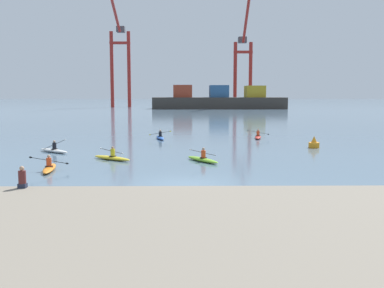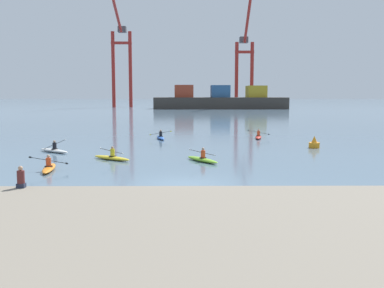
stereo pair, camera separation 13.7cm
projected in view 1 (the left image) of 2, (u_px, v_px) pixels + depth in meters
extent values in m
plane|color=slate|center=(186.00, 184.00, 21.76)|extent=(800.00, 800.00, 0.00)
cube|color=#38332D|center=(219.00, 103.00, 136.61)|extent=(41.02, 11.35, 3.53)
cube|color=#993823|center=(183.00, 91.00, 136.06)|extent=(5.74, 7.95, 3.82)
cube|color=#2D5684|center=(219.00, 91.00, 136.20)|extent=(5.74, 7.95, 3.75)
cube|color=#B29323|center=(255.00, 92.00, 136.33)|extent=(5.74, 7.95, 3.62)
cylinder|color=maroon|center=(112.00, 70.00, 150.44)|extent=(1.20, 1.20, 25.94)
cylinder|color=maroon|center=(129.00, 70.00, 150.50)|extent=(1.20, 1.20, 25.94)
cube|color=maroon|center=(120.00, 43.00, 149.44)|extent=(7.11, 0.90, 0.90)
cylinder|color=maroon|center=(115.00, 14.00, 139.96)|extent=(0.90, 17.62, 9.39)
cube|color=#47474C|center=(121.00, 29.00, 151.37)|extent=(2.80, 2.80, 2.00)
cylinder|color=maroon|center=(235.00, 75.00, 148.24)|extent=(1.20, 1.20, 22.04)
cylinder|color=maroon|center=(250.00, 75.00, 148.30)|extent=(1.20, 1.20, 22.04)
cube|color=maroon|center=(243.00, 52.00, 147.39)|extent=(6.44, 0.90, 0.90)
cylinder|color=maroon|center=(246.00, 20.00, 139.53)|extent=(0.90, 14.27, 12.91)
cube|color=#47474C|center=(242.00, 40.00, 149.38)|extent=(2.80, 2.80, 2.00)
cylinder|color=orange|center=(314.00, 145.00, 36.64)|extent=(0.90, 0.90, 0.45)
cone|color=orange|center=(314.00, 139.00, 36.58)|extent=(0.50, 0.50, 0.55)
ellipsoid|color=silver|center=(54.00, 151.00, 33.72)|extent=(3.02, 2.60, 0.26)
torus|color=black|center=(55.00, 149.00, 33.64)|extent=(0.69, 0.69, 0.05)
cylinder|color=black|center=(54.00, 146.00, 33.61)|extent=(0.30, 0.30, 0.50)
sphere|color=tan|center=(54.00, 141.00, 33.57)|extent=(0.19, 0.19, 0.19)
cylinder|color=black|center=(54.00, 145.00, 33.63)|extent=(1.30, 1.60, 0.62)
ellipsoid|color=silver|center=(43.00, 150.00, 32.88)|extent=(0.16, 0.18, 0.16)
ellipsoid|color=silver|center=(65.00, 140.00, 34.39)|extent=(0.16, 0.18, 0.16)
ellipsoid|color=yellow|center=(112.00, 158.00, 29.86)|extent=(3.08, 2.52, 0.26)
torus|color=black|center=(113.00, 156.00, 29.78)|extent=(0.69, 0.69, 0.05)
cylinder|color=gold|center=(113.00, 153.00, 29.76)|extent=(0.30, 0.30, 0.50)
sphere|color=tan|center=(113.00, 148.00, 29.72)|extent=(0.19, 0.19, 0.19)
cylinder|color=black|center=(112.00, 151.00, 29.77)|extent=(1.25, 1.64, 0.61)
ellipsoid|color=silver|center=(101.00, 148.00, 28.93)|extent=(0.15, 0.19, 0.16)
ellipsoid|color=silver|center=(123.00, 154.00, 30.62)|extent=(0.15, 0.19, 0.16)
ellipsoid|color=#2856B2|center=(160.00, 138.00, 43.88)|extent=(1.26, 3.45, 0.26)
torus|color=black|center=(160.00, 136.00, 43.77)|extent=(0.58, 0.58, 0.05)
cylinder|color=black|center=(160.00, 134.00, 43.74)|extent=(0.30, 0.30, 0.50)
sphere|color=tan|center=(160.00, 131.00, 43.70)|extent=(0.19, 0.19, 0.19)
cylinder|color=black|center=(160.00, 133.00, 43.78)|extent=(2.05, 0.44, 0.35)
ellipsoid|color=yellow|center=(150.00, 135.00, 43.59)|extent=(0.20, 0.08, 0.14)
ellipsoid|color=yellow|center=(170.00, 131.00, 43.98)|extent=(0.20, 0.08, 0.14)
ellipsoid|color=orange|center=(49.00, 168.00, 25.68)|extent=(1.16, 3.45, 0.26)
torus|color=black|center=(49.00, 166.00, 25.57)|extent=(0.56, 0.56, 0.05)
cylinder|color=#DB471E|center=(49.00, 162.00, 25.54)|extent=(0.30, 0.30, 0.50)
sphere|color=tan|center=(49.00, 156.00, 25.50)|extent=(0.19, 0.19, 0.19)
cylinder|color=black|center=(49.00, 160.00, 25.58)|extent=(2.04, 0.38, 0.46)
ellipsoid|color=black|center=(30.00, 157.00, 25.37)|extent=(0.20, 0.07, 0.14)
ellipsoid|color=black|center=(67.00, 164.00, 25.78)|extent=(0.20, 0.07, 0.14)
ellipsoid|color=#7ABC2D|center=(203.00, 160.00, 29.12)|extent=(2.35, 3.18, 0.26)
torus|color=black|center=(203.00, 158.00, 29.02)|extent=(0.68, 0.68, 0.05)
cylinder|color=#DB471E|center=(203.00, 154.00, 28.99)|extent=(0.30, 0.30, 0.50)
sphere|color=tan|center=(203.00, 149.00, 28.95)|extent=(0.19, 0.19, 0.19)
cylinder|color=black|center=(203.00, 153.00, 29.02)|extent=(1.73, 1.13, 0.58)
ellipsoid|color=silver|center=(190.00, 150.00, 28.43)|extent=(0.19, 0.14, 0.15)
ellipsoid|color=silver|center=(215.00, 155.00, 29.61)|extent=(0.19, 0.14, 0.15)
ellipsoid|color=red|center=(258.00, 137.00, 44.58)|extent=(1.23, 3.45, 0.26)
torus|color=black|center=(258.00, 136.00, 44.46)|extent=(0.57, 0.57, 0.05)
cylinder|color=#DB471E|center=(258.00, 133.00, 44.43)|extent=(0.30, 0.30, 0.50)
sphere|color=tan|center=(258.00, 130.00, 44.39)|extent=(0.19, 0.19, 0.19)
cylinder|color=black|center=(258.00, 132.00, 44.47)|extent=(2.04, 0.43, 0.39)
ellipsoid|color=black|center=(248.00, 130.00, 44.63)|extent=(0.20, 0.08, 0.14)
ellipsoid|color=black|center=(268.00, 134.00, 44.31)|extent=(0.20, 0.08, 0.14)
cube|color=#23283D|center=(23.00, 186.00, 17.58)|extent=(0.32, 0.28, 0.18)
cylinder|color=#562323|center=(22.00, 177.00, 17.54)|extent=(0.30, 0.30, 0.52)
sphere|color=tan|center=(22.00, 168.00, 17.50)|extent=(0.19, 0.19, 0.19)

